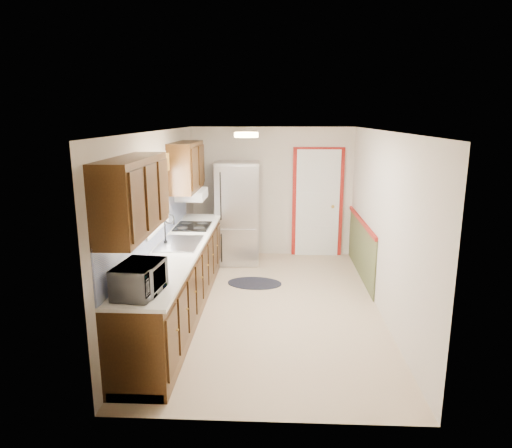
# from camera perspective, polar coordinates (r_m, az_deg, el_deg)

# --- Properties ---
(room_shell) EXTENTS (3.20, 5.20, 2.52)m
(room_shell) POSITION_cam_1_polar(r_m,az_deg,el_deg) (6.11, 1.77, 0.22)
(room_shell) COLOR tan
(room_shell) RESTS_ON ground
(kitchen_run) EXTENTS (0.63, 4.00, 2.20)m
(kitchen_run) POSITION_cam_1_polar(r_m,az_deg,el_deg) (6.08, -10.06, -3.87)
(kitchen_run) COLOR #371F0C
(kitchen_run) RESTS_ON ground
(back_wall_trim) EXTENTS (1.12, 2.30, 2.08)m
(back_wall_trim) POSITION_cam_1_polar(r_m,az_deg,el_deg) (8.39, 8.79, 1.49)
(back_wall_trim) COLOR maroon
(back_wall_trim) RESTS_ON ground
(ceiling_fixture) EXTENTS (0.30, 0.30, 0.06)m
(ceiling_fixture) POSITION_cam_1_polar(r_m,az_deg,el_deg) (5.77, -1.22, 11.09)
(ceiling_fixture) COLOR #FFD88C
(ceiling_fixture) RESTS_ON room_shell
(microwave) EXTENTS (0.36, 0.57, 0.37)m
(microwave) POSITION_cam_1_polar(r_m,az_deg,el_deg) (4.45, -14.39, -6.26)
(microwave) COLOR white
(microwave) RESTS_ON kitchen_run
(refrigerator) EXTENTS (0.78, 0.77, 1.82)m
(refrigerator) POSITION_cam_1_polar(r_m,az_deg,el_deg) (8.15, -2.31, 1.43)
(refrigerator) COLOR #B7B7BC
(refrigerator) RESTS_ON ground
(rug) EXTENTS (0.90, 0.63, 0.01)m
(rug) POSITION_cam_1_polar(r_m,az_deg,el_deg) (7.29, -0.18, -7.40)
(rug) COLOR black
(rug) RESTS_ON ground
(cooktop) EXTENTS (0.51, 0.62, 0.02)m
(cooktop) POSITION_cam_1_polar(r_m,az_deg,el_deg) (7.02, -7.91, -0.28)
(cooktop) COLOR black
(cooktop) RESTS_ON kitchen_run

